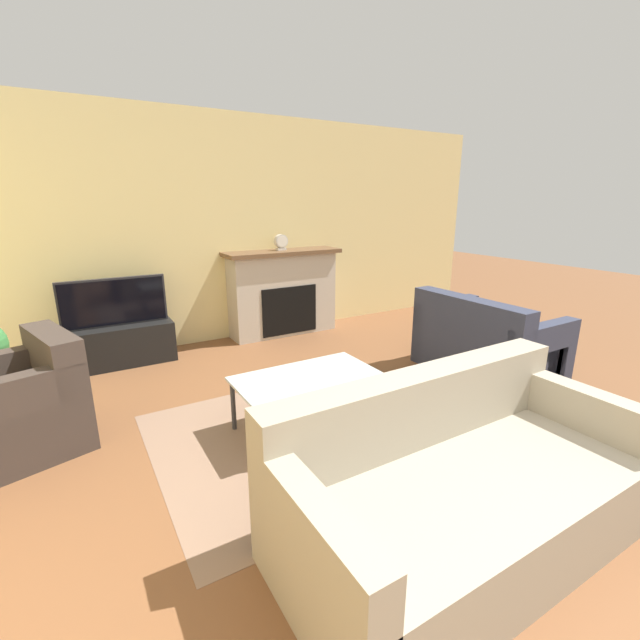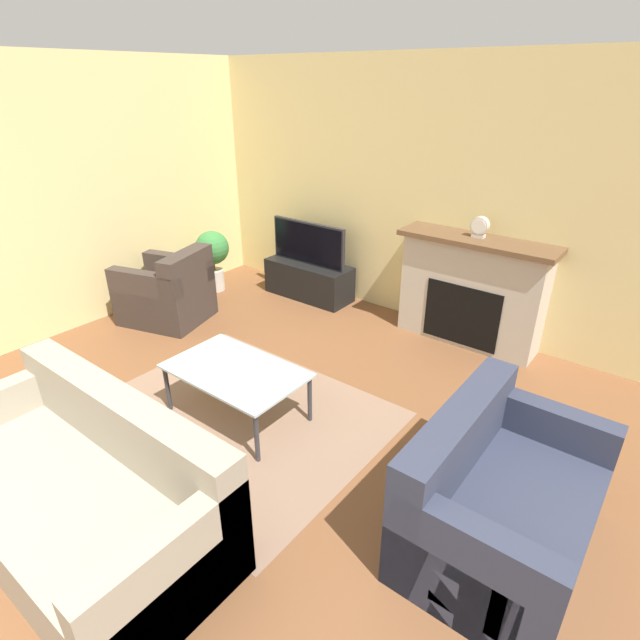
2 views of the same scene
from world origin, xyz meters
TOP-DOWN VIEW (x-y plane):
  - wall_back at (0.00, 4.81)m, footprint 8.29×0.06m
  - area_rug at (-0.10, 2.20)m, footprint 2.28×1.87m
  - fireplace at (0.83, 4.59)m, footprint 1.50×0.44m
  - tv_stand at (-1.17, 4.48)m, footprint 1.09×0.43m
  - tv at (-1.17, 4.48)m, footprint 1.03×0.06m
  - couch_sectional at (0.03, 0.90)m, footprint 1.96×0.92m
  - couch_loveseat at (1.96, 2.31)m, footprint 0.86×1.29m
  - armchair_by_window at (-1.99, 3.01)m, footprint 1.03×0.94m
  - coffee_table at (-0.10, 2.25)m, footprint 1.08×0.67m
  - mantel_clock at (0.82, 4.59)m, footprint 0.17×0.07m

SIDE VIEW (x-z plane):
  - area_rug at x=-0.10m, z-range 0.00..0.00m
  - tv_stand at x=-1.17m, z-range 0.00..0.43m
  - couch_sectional at x=0.03m, z-range -0.12..0.70m
  - couch_loveseat at x=1.96m, z-range -0.12..0.70m
  - armchair_by_window at x=-1.99m, z-range -0.11..0.71m
  - coffee_table at x=-0.10m, z-range 0.18..0.60m
  - fireplace at x=0.83m, z-range 0.03..1.12m
  - tv at x=-1.17m, z-range 0.43..0.94m
  - mantel_clock at x=0.82m, z-range 1.10..1.30m
  - wall_back at x=0.00m, z-range 0.00..2.70m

